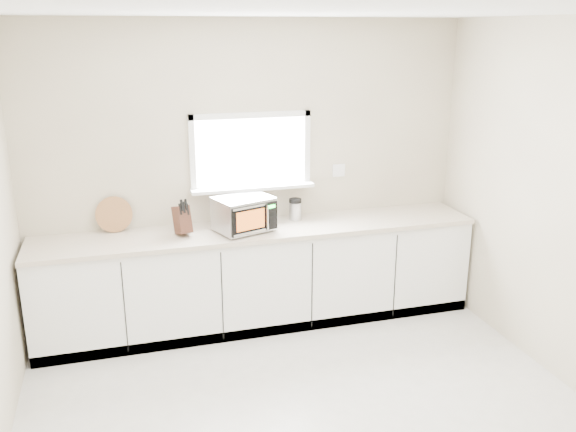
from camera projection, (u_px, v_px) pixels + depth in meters
name	position (u px, v px, depth m)	size (l,w,h in m)	color
back_wall	(251.00, 171.00, 5.52)	(4.00, 0.17, 2.70)	beige
cabinets	(260.00, 278.00, 5.52)	(3.92, 0.60, 0.88)	white
countertop	(259.00, 230.00, 5.38)	(3.92, 0.64, 0.04)	beige
microwave	(244.00, 214.00, 5.25)	(0.55, 0.49, 0.30)	black
knife_block	(182.00, 219.00, 5.16)	(0.16, 0.24, 0.33)	#452418
cutting_board	(114.00, 214.00, 5.23)	(0.31, 0.31, 0.02)	#AD7C43
coffee_grinder	(295.00, 209.00, 5.58)	(0.12, 0.12, 0.20)	#B8BBC0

